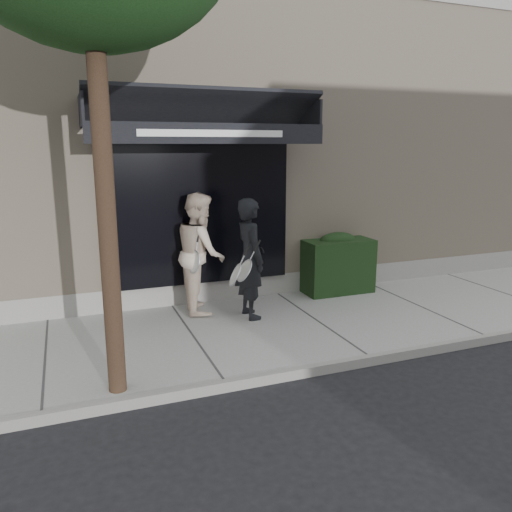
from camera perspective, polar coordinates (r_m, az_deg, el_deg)
name	(u,v)px	position (r m, az deg, el deg)	size (l,w,h in m)	color
ground	(315,326)	(8.14, 6.74, -7.95)	(80.00, 80.00, 0.00)	black
sidewalk	(315,323)	(8.12, 6.75, -7.56)	(20.00, 3.00, 0.12)	gray
curb	(370,360)	(6.89, 12.86, -11.50)	(20.00, 0.10, 0.14)	gray
building_facade	(221,150)	(12.22, -4.04, 12.04)	(14.30, 8.04, 5.64)	beige
hedge	(337,264)	(9.51, 9.21, -0.87)	(1.30, 0.70, 1.14)	black
pedestrian_front	(250,259)	(7.91, -0.68, -0.30)	(0.73, 0.93, 1.93)	black
pedestrian_back	(201,253)	(8.26, -6.36, 0.39)	(0.87, 1.05, 1.98)	beige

